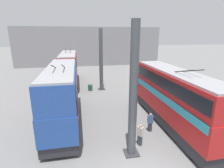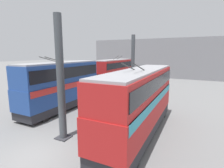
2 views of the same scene
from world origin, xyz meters
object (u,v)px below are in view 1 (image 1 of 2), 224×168
at_px(bus_right_mid, 62,93).
at_px(person_by_left_row, 150,122).
at_px(bus_right_far, 69,67).
at_px(person_aisle_foreground, 140,134).
at_px(oil_drum, 90,88).
at_px(bus_left_far, 174,95).

height_order(bus_right_mid, person_by_left_row, bus_right_mid).
relative_size(bus_right_far, person_aisle_foreground, 6.55).
bearing_deg(person_by_left_row, bus_right_far, -150.23).
relative_size(bus_right_mid, person_by_left_row, 6.49).
distance_m(bus_right_mid, person_by_left_row, 7.73).
height_order(bus_right_mid, bus_right_far, bus_right_mid).
distance_m(person_aisle_foreground, oil_drum, 13.71).
height_order(bus_left_far, bus_right_far, bus_right_far).
xyz_separation_m(bus_left_far, person_by_left_row, (-0.62, 2.29, -1.91)).
bearing_deg(person_aisle_foreground, bus_right_far, 78.40).
xyz_separation_m(bus_right_mid, oil_drum, (9.06, -2.97, -2.44)).
relative_size(bus_left_far, oil_drum, 13.80).
bearing_deg(person_by_left_row, oil_drum, -155.41).
xyz_separation_m(bus_right_mid, bus_right_far, (13.03, 0.00, -0.05)).
xyz_separation_m(person_by_left_row, oil_drum, (11.83, 3.95, -0.41)).
distance_m(person_by_left_row, oil_drum, 12.48).
xyz_separation_m(bus_left_far, person_aisle_foreground, (-2.26, 3.75, -1.88)).
distance_m(bus_right_far, person_aisle_foreground, 18.38).
bearing_deg(oil_drum, bus_left_far, -150.89).
height_order(bus_right_far, person_by_left_row, bus_right_far).
bearing_deg(bus_right_far, bus_left_far, -148.75).
bearing_deg(bus_right_far, bus_right_mid, -180.00).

